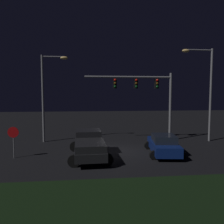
# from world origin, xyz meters

# --- Properties ---
(ground_plane) EXTENTS (80.00, 80.00, 0.00)m
(ground_plane) POSITION_xyz_m (0.00, 0.00, 0.00)
(ground_plane) COLOR black
(grass_median) EXTENTS (22.45, 5.96, 0.10)m
(grass_median) POSITION_xyz_m (0.00, -9.25, 0.05)
(grass_median) COLOR black
(grass_median) RESTS_ON ground_plane
(pickup_truck) EXTENTS (3.02, 5.48, 1.80)m
(pickup_truck) POSITION_xyz_m (-2.18, -1.76, 1.00)
(pickup_truck) COLOR black
(pickup_truck) RESTS_ON ground_plane
(car_sedan) EXTENTS (2.85, 4.60, 1.51)m
(car_sedan) POSITION_xyz_m (3.37, -1.58, 0.74)
(car_sedan) COLOR navy
(car_sedan) RESTS_ON ground_plane
(traffic_signal_gantry) EXTENTS (8.32, 0.56, 6.50)m
(traffic_signal_gantry) POSITION_xyz_m (3.23, 3.30, 4.90)
(traffic_signal_gantry) COLOR slate
(traffic_signal_gantry) RESTS_ON ground_plane
(street_lamp_left) EXTENTS (2.46, 0.44, 8.09)m
(street_lamp_left) POSITION_xyz_m (-5.91, 3.90, 5.09)
(street_lamp_left) COLOR slate
(street_lamp_left) RESTS_ON ground_plane
(street_lamp_right) EXTENTS (3.02, 0.44, 8.73)m
(street_lamp_right) POSITION_xyz_m (8.75, 2.62, 5.48)
(street_lamp_right) COLOR slate
(street_lamp_right) RESTS_ON ground_plane
(stop_sign) EXTENTS (0.76, 0.08, 2.23)m
(stop_sign) POSITION_xyz_m (-7.47, -1.43, 1.56)
(stop_sign) COLOR slate
(stop_sign) RESTS_ON ground_plane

